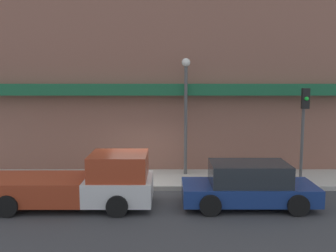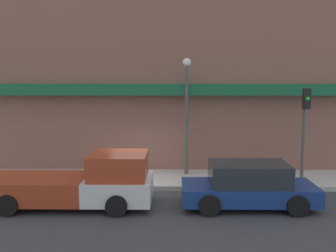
{
  "view_description": "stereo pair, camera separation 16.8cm",
  "coord_description": "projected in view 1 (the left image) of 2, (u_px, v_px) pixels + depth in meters",
  "views": [
    {
      "loc": [
        0.97,
        -13.93,
        4.3
      ],
      "look_at": [
        0.95,
        1.09,
        2.38
      ],
      "focal_mm": 40.0,
      "sensor_mm": 36.0,
      "label": 1
    },
    {
      "loc": [
        1.14,
        -13.92,
        4.3
      ],
      "look_at": [
        0.95,
        1.09,
        2.38
      ],
      "focal_mm": 40.0,
      "sensor_mm": 36.0,
      "label": 2
    }
  ],
  "objects": [
    {
      "name": "ground_plane",
      "position": [
        143.0,
        191.0,
        14.36
      ],
      "size": [
        80.0,
        80.0,
        0.0
      ],
      "primitive_type": "plane",
      "color": "#38383A"
    },
    {
      "name": "building",
      "position": [
        148.0,
        75.0,
        17.97
      ],
      "size": [
        19.8,
        3.8,
        9.19
      ],
      "color": "brown",
      "rests_on": "ground"
    },
    {
      "name": "traffic_light",
      "position": [
        305.0,
        118.0,
        14.74
      ],
      "size": [
        0.28,
        0.42,
        3.74
      ],
      "color": "#4C4C4C",
      "rests_on": "sidewalk"
    },
    {
      "name": "pickup_truck",
      "position": [
        82.0,
        183.0,
        12.55
      ],
      "size": [
        5.54,
        2.16,
        1.82
      ],
      "rotation": [
        0.0,
        0.0,
        -0.03
      ],
      "color": "silver",
      "rests_on": "ground"
    },
    {
      "name": "street_lamp",
      "position": [
        186.0,
        101.0,
        15.81
      ],
      "size": [
        0.36,
        0.36,
        4.96
      ],
      "color": "#4C4C4C",
      "rests_on": "sidewalk"
    },
    {
      "name": "fire_hydrant",
      "position": [
        134.0,
        173.0,
        15.06
      ],
      "size": [
        0.21,
        0.21,
        0.64
      ],
      "color": "#196633",
      "rests_on": "sidewalk"
    },
    {
      "name": "sidewalk",
      "position": [
        145.0,
        179.0,
        15.7
      ],
      "size": [
        36.0,
        2.73,
        0.18
      ],
      "color": "#B7B2A8",
      "rests_on": "ground"
    },
    {
      "name": "parked_car",
      "position": [
        249.0,
        185.0,
        12.55
      ],
      "size": [
        4.44,
        2.0,
        1.5
      ],
      "rotation": [
        0.0,
        0.0,
        0.03
      ],
      "color": "navy",
      "rests_on": "ground"
    }
  ]
}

